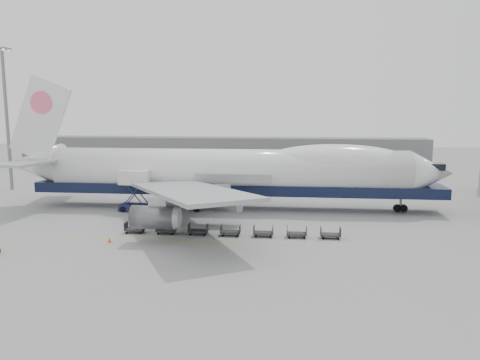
# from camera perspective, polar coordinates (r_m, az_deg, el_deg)

# --- Properties ---
(ground) EXTENTS (260.00, 260.00, 0.00)m
(ground) POSITION_cam_1_polar(r_m,az_deg,el_deg) (58.80, -2.86, -5.89)
(ground) COLOR gray
(ground) RESTS_ON ground
(apron_line) EXTENTS (60.00, 0.15, 0.01)m
(apron_line) POSITION_cam_1_polar(r_m,az_deg,el_deg) (53.09, -3.86, -7.51)
(apron_line) COLOR gold
(apron_line) RESTS_ON ground
(hangar) EXTENTS (110.00, 8.00, 7.00)m
(hangar) POSITION_cam_1_polar(r_m,az_deg,el_deg) (128.10, -2.47, 3.66)
(hangar) COLOR slate
(hangar) RESTS_ON ground
(floodlight_mast) EXTENTS (2.40, 2.40, 25.43)m
(floodlight_mast) POSITION_cam_1_polar(r_m,az_deg,el_deg) (94.97, -26.60, 7.48)
(floodlight_mast) COLOR slate
(floodlight_mast) RESTS_ON ground
(airliner) EXTENTS (67.00, 55.30, 19.98)m
(airliner) POSITION_cam_1_polar(r_m,az_deg,el_deg) (69.31, -0.84, 1.10)
(airliner) COLOR white
(airliner) RESTS_ON ground
(catering_truck) EXTENTS (4.93, 3.68, 6.03)m
(catering_truck) POSITION_cam_1_polar(r_m,az_deg,el_deg) (69.32, -12.62, -0.95)
(catering_truck) COLOR #1A1F4F
(catering_truck) RESTS_ON ground
(traffic_cone) EXTENTS (0.39, 0.39, 0.58)m
(traffic_cone) POSITION_cam_1_polar(r_m,az_deg,el_deg) (54.63, -15.62, -7.06)
(traffic_cone) COLOR #E1490B
(traffic_cone) RESTS_ON ground
(dolly_0) EXTENTS (2.30, 1.35, 1.30)m
(dolly_0) POSITION_cam_1_polar(r_m,az_deg,el_deg) (57.89, -12.69, -5.79)
(dolly_0) COLOR #2D2D30
(dolly_0) RESTS_ON ground
(dolly_1) EXTENTS (2.30, 1.35, 1.30)m
(dolly_1) POSITION_cam_1_polar(r_m,az_deg,el_deg) (56.78, -8.97, -5.97)
(dolly_1) COLOR #2D2D30
(dolly_1) RESTS_ON ground
(dolly_2) EXTENTS (2.30, 1.35, 1.30)m
(dolly_2) POSITION_cam_1_polar(r_m,az_deg,el_deg) (55.92, -5.12, -6.13)
(dolly_2) COLOR #2D2D30
(dolly_2) RESTS_ON ground
(dolly_3) EXTENTS (2.30, 1.35, 1.30)m
(dolly_3) POSITION_cam_1_polar(r_m,az_deg,el_deg) (55.32, -1.16, -6.26)
(dolly_3) COLOR #2D2D30
(dolly_3) RESTS_ON ground
(dolly_4) EXTENTS (2.30, 1.35, 1.30)m
(dolly_4) POSITION_cam_1_polar(r_m,az_deg,el_deg) (54.98, 2.86, -6.36)
(dolly_4) COLOR #2D2D30
(dolly_4) RESTS_ON ground
(dolly_5) EXTENTS (2.30, 1.35, 1.30)m
(dolly_5) POSITION_cam_1_polar(r_m,az_deg,el_deg) (54.92, 6.92, -6.43)
(dolly_5) COLOR #2D2D30
(dolly_5) RESTS_ON ground
(dolly_6) EXTENTS (2.30, 1.35, 1.30)m
(dolly_6) POSITION_cam_1_polar(r_m,az_deg,el_deg) (55.12, 10.97, -6.47)
(dolly_6) COLOR #2D2D30
(dolly_6) RESTS_ON ground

